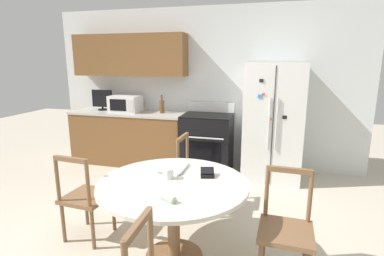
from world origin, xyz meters
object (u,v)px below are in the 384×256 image
at_px(candle_glass, 168,174).
at_px(wallet, 207,173).
at_px(dining_chair_left, 86,198).
at_px(oven_range, 207,142).
at_px(countertop_tv, 102,99).
at_px(refrigerator, 273,122).
at_px(dining_chair_right, 286,230).
at_px(counter_bottle, 162,106).
at_px(microwave, 126,104).
at_px(dining_chair_far, 196,175).

xyz_separation_m(candle_glass, wallet, (0.32, 0.14, -0.01)).
bearing_deg(dining_chair_left, oven_range, 75.18).
bearing_deg(dining_chair_left, countertop_tv, 121.07).
height_order(refrigerator, dining_chair_right, refrigerator).
bearing_deg(counter_bottle, dining_chair_left, -89.03).
distance_m(counter_bottle, candle_glass, 2.47).
height_order(oven_range, wallet, oven_range).
height_order(microwave, dining_chair_left, microwave).
xyz_separation_m(microwave, dining_chair_far, (1.58, -1.36, -0.60)).
distance_m(counter_bottle, dining_chair_far, 1.78).
height_order(microwave, dining_chair_right, microwave).
bearing_deg(countertop_tv, microwave, -5.27).
bearing_deg(candle_glass, wallet, 24.32).
bearing_deg(microwave, oven_range, -1.54).
height_order(dining_chair_far, candle_glass, dining_chair_far).
bearing_deg(refrigerator, dining_chair_left, -129.21).
relative_size(oven_range, candle_glass, 11.72).
bearing_deg(dining_chair_right, microwave, -39.42).
height_order(dining_chair_far, dining_chair_left, same).
bearing_deg(wallet, microwave, 131.79).
relative_size(dining_chair_far, dining_chair_left, 1.00).
xyz_separation_m(dining_chair_left, candle_glass, (0.88, -0.02, 0.34)).
distance_m(microwave, dining_chair_right, 3.51).
relative_size(oven_range, countertop_tv, 2.96).
xyz_separation_m(oven_range, dining_chair_right, (1.13, -2.28, -0.03)).
relative_size(counter_bottle, candle_glass, 3.22).
height_order(countertop_tv, wallet, countertop_tv).
distance_m(countertop_tv, candle_glass, 3.08).
relative_size(countertop_tv, dining_chair_far, 0.40).
bearing_deg(dining_chair_far, candle_glass, 0.14).
bearing_deg(counter_bottle, candle_glass, -68.15).
relative_size(oven_range, dining_chair_right, 1.20).
relative_size(oven_range, microwave, 2.16).
distance_m(dining_chair_left, wallet, 1.25).
distance_m(refrigerator, dining_chair_far, 1.60).
distance_m(counter_bottle, dining_chair_right, 3.09).
relative_size(dining_chair_right, wallet, 5.91).
relative_size(refrigerator, dining_chair_far, 1.91).
xyz_separation_m(dining_chair_right, wallet, (-0.69, 0.21, 0.33)).
height_order(refrigerator, dining_chair_left, refrigerator).
height_order(refrigerator, oven_range, refrigerator).
distance_m(oven_range, microwave, 1.54).
height_order(counter_bottle, wallet, counter_bottle).
bearing_deg(microwave, counter_bottle, 2.82).
xyz_separation_m(countertop_tv, wallet, (2.35, -2.15, -0.33)).
bearing_deg(candle_glass, dining_chair_far, 88.41).
distance_m(dining_chair_far, wallet, 0.86).
distance_m(counter_bottle, wallet, 2.48).
bearing_deg(dining_chair_right, dining_chair_far, -41.33).
xyz_separation_m(microwave, dining_chair_right, (2.57, -2.31, -0.60)).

